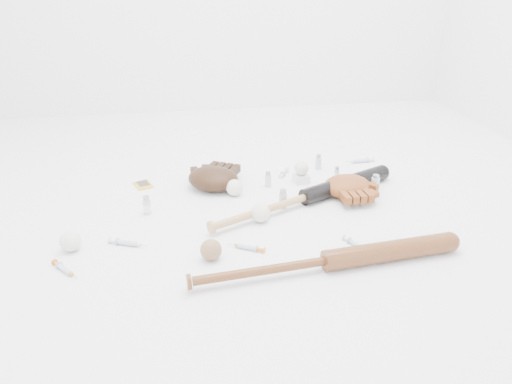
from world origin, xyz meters
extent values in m
plane|color=white|center=(0.00, 0.00, 0.00)|extent=(3.00, 3.00, 0.00)
cube|color=gold|center=(-0.48, 0.34, 0.00)|extent=(0.10, 0.11, 0.01)
cube|color=white|center=(0.22, 0.26, 0.02)|extent=(0.07, 0.07, 0.04)
sphere|color=white|center=(0.22, 0.26, 0.07)|extent=(0.06, 0.06, 0.06)
sphere|color=white|center=(-0.70, -0.17, 0.04)|extent=(0.07, 0.07, 0.07)
sphere|color=white|center=(-0.09, 0.17, 0.04)|extent=(0.07, 0.07, 0.07)
sphere|color=white|center=(-0.02, -0.07, 0.04)|extent=(0.07, 0.07, 0.07)
sphere|color=olive|center=(-0.23, -0.31, 0.04)|extent=(0.07, 0.07, 0.07)
cylinder|color=#B3BEC5|center=(0.39, 0.27, 0.03)|extent=(0.02, 0.02, 0.06)
cylinder|color=#B3BEC5|center=(0.34, 0.40, 0.04)|extent=(0.03, 0.03, 0.07)
cylinder|color=#B3BEC5|center=(0.09, 0.03, 0.04)|extent=(0.03, 0.03, 0.08)
cylinder|color=#B3BEC5|center=(0.50, 0.10, 0.04)|extent=(0.03, 0.03, 0.08)
cylinder|color=#B3BEC5|center=(-0.45, 0.06, 0.04)|extent=(0.03, 0.03, 0.08)
cylinder|color=#B3BEC5|center=(0.07, 0.24, 0.03)|extent=(0.03, 0.03, 0.07)
camera|label=1|loc=(-0.31, -1.73, 0.92)|focal=35.00mm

